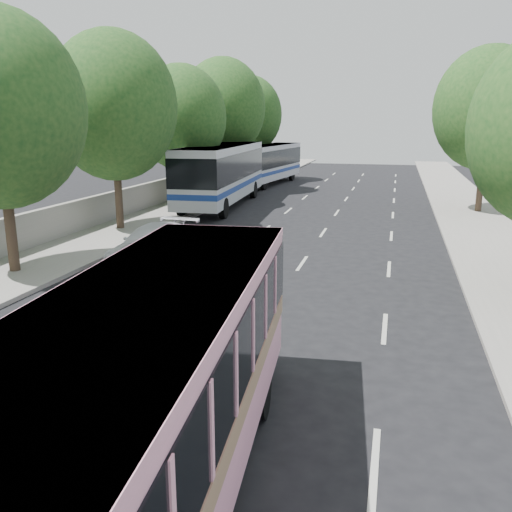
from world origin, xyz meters
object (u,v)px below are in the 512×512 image
(pink_taxi, at_px, (214,250))
(white_pickup, at_px, (154,244))
(pink_bus, at_px, (139,391))
(tour_coach_rear, at_px, (268,161))
(tour_coach_front, at_px, (222,170))

(pink_taxi, height_order, white_pickup, white_pickup)
(pink_bus, xyz_separation_m, tour_coach_rear, (-7.59, 39.38, 0.03))
(pink_taxi, xyz_separation_m, tour_coach_rear, (-4.29, 26.80, 1.32))
(tour_coach_rear, bearing_deg, white_pickup, -79.70)
(pink_taxi, relative_size, white_pickup, 0.81)
(pink_bus, distance_m, tour_coach_rear, 40.11)
(pink_bus, xyz_separation_m, pink_taxi, (-3.30, 12.59, -1.28))
(tour_coach_front, bearing_deg, white_pickup, -86.15)
(pink_bus, height_order, white_pickup, pink_bus)
(pink_bus, bearing_deg, tour_coach_front, 100.64)
(tour_coach_front, height_order, tour_coach_rear, tour_coach_front)
(pink_bus, height_order, pink_taxi, pink_bus)
(pink_bus, distance_m, tour_coach_front, 27.90)
(white_pickup, relative_size, tour_coach_rear, 0.43)
(white_pickup, distance_m, tour_coach_rear, 26.68)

